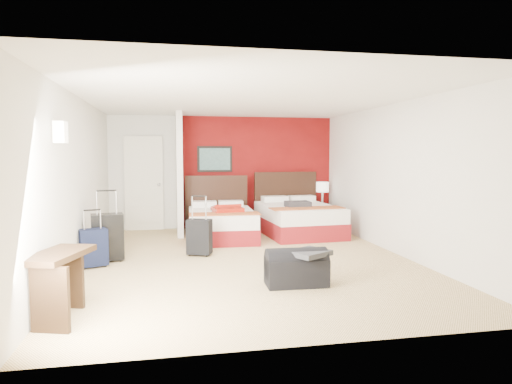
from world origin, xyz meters
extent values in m
plane|color=#D6BC84|center=(0.00, 0.00, 0.00)|extent=(6.50, 6.50, 0.00)
cube|color=silver|center=(0.00, 3.25, 1.25)|extent=(5.00, 0.04, 2.50)
cube|color=silver|center=(-2.50, 0.00, 1.25)|extent=(0.04, 6.50, 2.50)
cube|color=black|center=(-0.20, 3.19, 1.55)|extent=(0.78, 0.03, 0.58)
cube|color=white|center=(-2.38, -1.50, 1.90)|extent=(0.12, 0.20, 0.24)
cube|color=maroon|center=(0.75, 3.23, 1.25)|extent=(3.50, 0.04, 2.50)
cube|color=silver|center=(-1.00, 2.61, 1.25)|extent=(0.12, 1.20, 2.50)
cube|color=silver|center=(-1.75, 3.20, 1.02)|extent=(0.82, 0.06, 2.05)
cube|color=silver|center=(-0.21, 1.88, 0.27)|extent=(1.35, 1.88, 0.55)
cube|color=silver|center=(1.41, 2.06, 0.30)|extent=(1.55, 2.11, 0.60)
cube|color=#A11B0D|center=(-0.11, 1.78, 0.60)|extent=(0.65, 0.82, 0.09)
cube|color=#323236|center=(1.31, 1.76, 0.66)|extent=(0.48, 0.38, 0.11)
cube|color=black|center=(2.22, 2.86, 0.26)|extent=(0.39, 0.39, 0.52)
cylinder|color=silver|center=(2.22, 2.86, 0.77)|extent=(0.36, 0.36, 0.51)
cube|color=black|center=(-2.15, 0.31, 0.35)|extent=(0.52, 0.38, 0.71)
cube|color=black|center=(-0.73, 0.44, 0.28)|extent=(0.44, 0.36, 0.57)
cube|color=black|center=(-2.31, -0.05, 0.27)|extent=(0.45, 0.36, 0.54)
cube|color=black|center=(0.36, -1.48, 0.19)|extent=(0.78, 0.43, 0.39)
cube|color=#35363A|center=(0.51, -1.53, 0.42)|extent=(0.61, 0.58, 0.06)
cube|color=black|center=(-2.30, -2.17, 0.34)|extent=(0.64, 0.91, 0.69)
camera|label=1|loc=(-1.19, -6.86, 1.65)|focal=31.52mm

